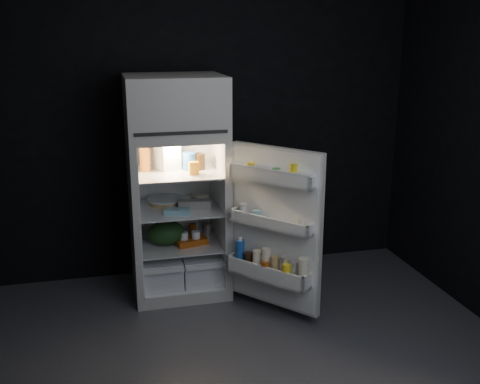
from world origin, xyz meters
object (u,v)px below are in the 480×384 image
object	(u,v)px
fridge_door	(274,232)
yogurt_tray	(191,241)
refrigerator	(177,178)
egg_carton	(195,204)
milk_jug	(167,155)

from	to	relation	value
fridge_door	yogurt_tray	xyz separation A→B (m)	(-0.53, 0.54, -0.23)
yogurt_tray	refrigerator	bearing A→B (deg)	110.29
refrigerator	yogurt_tray	world-z (taller)	refrigerator
refrigerator	egg_carton	bearing A→B (deg)	-42.07
refrigerator	egg_carton	size ratio (longest dim) A/B	6.89
refrigerator	fridge_door	xyz separation A→B (m)	(0.62, -0.67, -0.27)
yogurt_tray	fridge_door	bearing A→B (deg)	-59.14
fridge_door	yogurt_tray	distance (m)	0.79
refrigerator	fridge_door	distance (m)	0.95
egg_carton	yogurt_tray	xyz separation A→B (m)	(-0.04, -0.02, -0.31)
milk_jug	yogurt_tray	xyz separation A→B (m)	(0.15, -0.17, -0.69)
egg_carton	yogurt_tray	bearing A→B (deg)	-147.19
refrigerator	egg_carton	world-z (taller)	refrigerator
milk_jug	egg_carton	world-z (taller)	milk_jug
refrigerator	yogurt_tray	distance (m)	0.53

